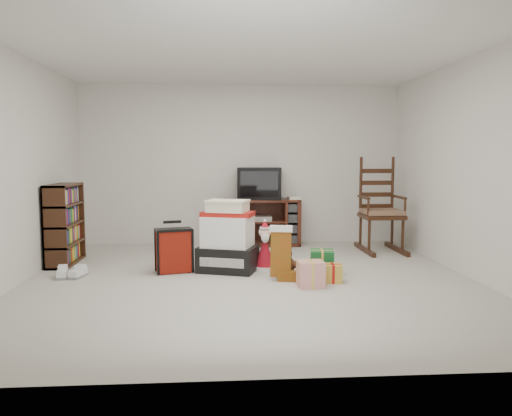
% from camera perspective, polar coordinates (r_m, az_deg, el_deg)
% --- Properties ---
extents(room, '(5.01, 5.01, 2.51)m').
position_cam_1_polar(room, '(5.45, -0.68, 4.57)').
color(room, beige).
rests_on(room, ground).
extents(tv_stand, '(1.27, 0.47, 0.72)m').
position_cam_1_polar(tv_stand, '(7.77, 0.31, -1.63)').
color(tv_stand, '#4B2115').
rests_on(tv_stand, floor).
extents(bookshelf, '(0.28, 0.84, 1.03)m').
position_cam_1_polar(bookshelf, '(6.87, -21.01, -1.87)').
color(bookshelf, '#361C0E').
rests_on(bookshelf, floor).
extents(rocking_chair, '(0.58, 0.95, 1.43)m').
position_cam_1_polar(rocking_chair, '(7.54, 13.97, -1.07)').
color(rocking_chair, '#361C0E').
rests_on(rocking_chair, floor).
extents(gift_pile, '(0.79, 0.67, 0.84)m').
position_cam_1_polar(gift_pile, '(6.01, -3.24, -3.77)').
color(gift_pile, black).
rests_on(gift_pile, floor).
extents(red_suitcase, '(0.45, 0.31, 0.62)m').
position_cam_1_polar(red_suitcase, '(6.02, -9.36, -4.79)').
color(red_suitcase, maroon).
rests_on(red_suitcase, floor).
extents(stocking, '(0.31, 0.18, 0.62)m').
position_cam_1_polar(stocking, '(5.58, 2.86, -5.11)').
color(stocking, '#0B6713').
rests_on(stocking, floor).
extents(teddy_bear, '(0.24, 0.21, 0.35)m').
position_cam_1_polar(teddy_bear, '(5.81, 3.34, -6.24)').
color(teddy_bear, brown).
rests_on(teddy_bear, floor).
extents(santa_figurine, '(0.29, 0.28, 0.60)m').
position_cam_1_polar(santa_figurine, '(6.14, 1.02, -4.87)').
color(santa_figurine, maroon).
rests_on(santa_figurine, floor).
extents(mrs_claus_figurine, '(0.31, 0.30, 0.64)m').
position_cam_1_polar(mrs_claus_figurine, '(6.59, -3.33, -4.01)').
color(mrs_claus_figurine, maroon).
rests_on(mrs_claus_figurine, floor).
extents(sneaker_pair, '(0.34, 0.29, 0.10)m').
position_cam_1_polar(sneaker_pair, '(6.11, -20.47, -7.02)').
color(sneaker_pair, white).
rests_on(sneaker_pair, floor).
extents(gift_cluster, '(0.51, 0.79, 0.24)m').
position_cam_1_polar(gift_cluster, '(5.63, 7.19, -7.04)').
color(gift_cluster, '#A71813').
rests_on(gift_cluster, floor).
extents(crt_television, '(0.71, 0.55, 0.49)m').
position_cam_1_polar(crt_television, '(7.73, 0.42, 2.83)').
color(crt_television, black).
rests_on(crt_television, tv_stand).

